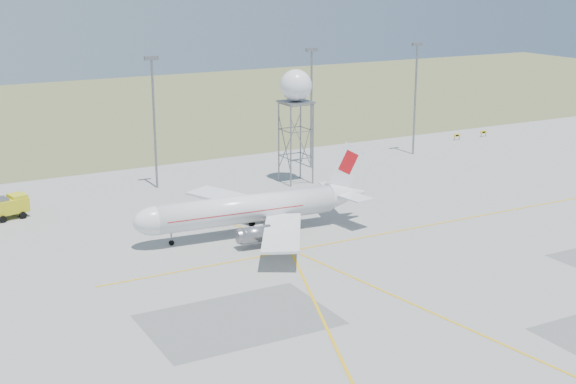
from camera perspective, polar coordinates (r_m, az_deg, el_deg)
ground at (r=78.52m, az=14.93°, el=-9.83°), size 400.00×400.00×0.00m
grass_strip at (r=199.74m, az=-13.79°, el=5.53°), size 400.00×120.00×0.03m
mast_b at (r=125.01m, az=-9.52°, el=5.66°), size 2.20×0.50×20.50m
mast_c at (r=136.66m, az=1.68°, el=6.69°), size 2.20×0.50×20.50m
mast_d at (r=148.90m, az=9.06°, el=7.23°), size 2.20×0.50×20.50m
taxi_sign_near at (r=165.09m, az=11.93°, el=3.94°), size 1.60×0.17×1.20m
taxi_sign_far at (r=169.67m, az=13.74°, el=4.14°), size 1.60×0.17×1.20m
airliner_main at (r=102.89m, az=-2.71°, el=-1.22°), size 32.25×31.27×10.97m
radar_tower at (r=126.91m, az=0.56°, el=5.15°), size 5.01×5.01×18.14m
fire_truck at (r=115.94m, az=-19.82°, el=-1.17°), size 8.35×4.57×3.19m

